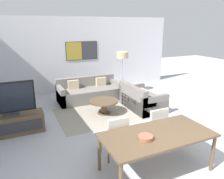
{
  "coord_description": "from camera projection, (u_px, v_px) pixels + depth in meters",
  "views": [
    {
      "loc": [
        -2.38,
        -1.99,
        2.51
      ],
      "look_at": [
        -0.2,
        2.77,
        0.95
      ],
      "focal_mm": 35.0,
      "sensor_mm": 36.0,
      "label": 1
    }
  ],
  "objects": [
    {
      "name": "television",
      "position": [
        9.0,
        99.0,
        4.98
      ],
      "size": [
        1.12,
        0.2,
        0.79
      ],
      "color": "#2D2D33",
      "rests_on": "tv_console"
    },
    {
      "name": "dining_chair_centre",
      "position": [
        155.0,
        124.0,
        4.6
      ],
      "size": [
        0.46,
        0.46,
        0.87
      ],
      "color": "beige",
      "rests_on": "ground_plane"
    },
    {
      "name": "sofa_side",
      "position": [
        140.0,
        100.0,
        6.73
      ],
      "size": [
        0.88,
        1.44,
        0.77
      ],
      "rotation": [
        0.0,
        0.0,
        1.57
      ],
      "color": "slate",
      "rests_on": "ground_plane"
    },
    {
      "name": "dining_chair_left",
      "position": [
        115.0,
        134.0,
        4.17
      ],
      "size": [
        0.46,
        0.46,
        0.87
      ],
      "color": "beige",
      "rests_on": "ground_plane"
    },
    {
      "name": "floor_lamp",
      "position": [
        123.0,
        57.0,
        7.79
      ],
      "size": [
        0.42,
        0.42,
        1.58
      ],
      "color": "#2D2D33",
      "rests_on": "ground_plane"
    },
    {
      "name": "area_rug",
      "position": [
        104.0,
        113.0,
        6.42
      ],
      "size": [
        2.68,
        1.89,
        0.01
      ],
      "color": "gray",
      "rests_on": "ground_plane"
    },
    {
      "name": "sofa_main",
      "position": [
        89.0,
        92.0,
        7.53
      ],
      "size": [
        2.1,
        0.88,
        0.77
      ],
      "color": "slate",
      "rests_on": "ground_plane"
    },
    {
      "name": "tv_console",
      "position": [
        13.0,
        124.0,
        5.17
      ],
      "size": [
        1.42,
        0.46,
        0.48
      ],
      "color": "brown",
      "rests_on": "ground_plane"
    },
    {
      "name": "dining_table",
      "position": [
        157.0,
        137.0,
        3.74
      ],
      "size": [
        1.93,
        0.95,
        0.72
      ],
      "color": "brown",
      "rests_on": "ground_plane"
    },
    {
      "name": "fruit_bowl",
      "position": [
        146.0,
        137.0,
        3.53
      ],
      "size": [
        0.25,
        0.25,
        0.06
      ],
      "color": "#995642",
      "rests_on": "dining_table"
    },
    {
      "name": "coffee_table",
      "position": [
        104.0,
        104.0,
        6.33
      ],
      "size": [
        0.85,
        0.85,
        0.41
      ],
      "color": "brown",
      "rests_on": "ground_plane"
    },
    {
      "name": "wall_back",
      "position": [
        80.0,
        55.0,
        8.39
      ],
      "size": [
        7.72,
        0.09,
        2.8
      ],
      "color": "silver",
      "rests_on": "ground_plane"
    }
  ]
}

